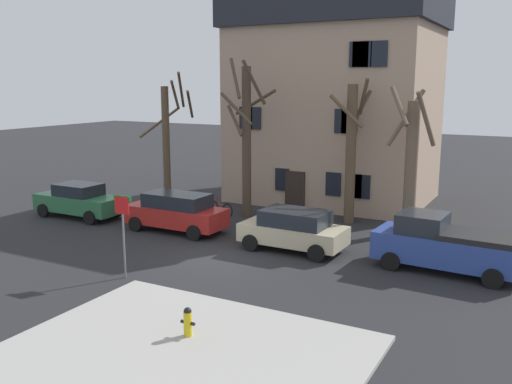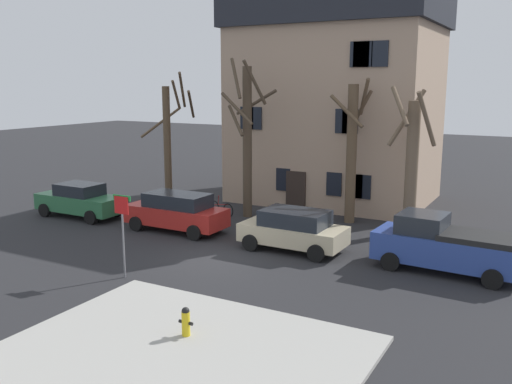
% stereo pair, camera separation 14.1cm
% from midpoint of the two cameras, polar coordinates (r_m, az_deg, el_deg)
% --- Properties ---
extents(ground_plane, '(120.00, 120.00, 0.00)m').
position_cam_midpoint_polar(ground_plane, '(21.47, -4.26, -6.92)').
color(ground_plane, '#262628').
extents(sidewalk_slab, '(8.80, 6.92, 0.12)m').
position_cam_midpoint_polar(sidewalk_slab, '(14.34, -7.70, -16.28)').
color(sidewalk_slab, '#A8A59E').
rests_on(sidewalk_slab, ground_plane).
extents(building_main, '(11.04, 8.26, 11.54)m').
position_cam_midpoint_polar(building_main, '(32.20, 8.41, 9.60)').
color(building_main, tan).
rests_on(building_main, ground_plane).
extents(tree_bare_near, '(3.67, 2.52, 7.26)m').
position_cam_midpoint_polar(tree_bare_near, '(31.63, -8.80, 5.49)').
color(tree_bare_near, brown).
rests_on(tree_bare_near, ground_plane).
extents(tree_bare_mid, '(2.25, 2.26, 7.85)m').
position_cam_midpoint_polar(tree_bare_mid, '(27.49, -0.79, 5.75)').
color(tree_bare_mid, '#4C3D2D').
rests_on(tree_bare_mid, ground_plane).
extents(tree_bare_far, '(1.71, 1.75, 6.89)m').
position_cam_midpoint_polar(tree_bare_far, '(26.75, 9.98, 4.29)').
color(tree_bare_far, brown).
rests_on(tree_bare_far, ground_plane).
extents(tree_bare_end, '(2.19, 2.35, 6.52)m').
position_cam_midpoint_polar(tree_bare_end, '(25.42, 15.85, 3.09)').
color(tree_bare_end, brown).
rests_on(tree_bare_end, ground_plane).
extents(car_green_sedan, '(4.68, 2.01, 1.70)m').
position_cam_midpoint_polar(car_green_sedan, '(29.27, -17.49, -0.81)').
color(car_green_sedan, '#2D6B42').
rests_on(car_green_sedan, ground_plane).
extents(car_red_wagon, '(4.73, 1.99, 1.76)m').
position_cam_midpoint_polar(car_red_wagon, '(25.43, -8.01, -2.00)').
color(car_red_wagon, '#AD231E').
rests_on(car_red_wagon, ground_plane).
extents(car_beige_wagon, '(4.24, 2.16, 1.66)m').
position_cam_midpoint_polar(car_beige_wagon, '(22.38, 4.07, -3.85)').
color(car_beige_wagon, '#C6B793').
rests_on(car_beige_wagon, ground_plane).
extents(pickup_truck_blue, '(5.16, 2.37, 2.03)m').
position_cam_midpoint_polar(pickup_truck_blue, '(20.95, 19.09, -5.18)').
color(pickup_truck_blue, '#2D4799').
rests_on(pickup_truck_blue, ground_plane).
extents(fire_hydrant, '(0.42, 0.22, 0.79)m').
position_cam_midpoint_polar(fire_hydrant, '(14.98, -6.95, -13.02)').
color(fire_hydrant, gold).
rests_on(fire_hydrant, sidewalk_slab).
extents(street_sign_pole, '(0.76, 0.07, 2.92)m').
position_cam_midpoint_polar(street_sign_pole, '(19.43, -13.37, -2.88)').
color(street_sign_pole, slate).
rests_on(street_sign_pole, ground_plane).
extents(bicycle_leaning, '(1.71, 0.49, 1.03)m').
position_cam_midpoint_polar(bicycle_leaning, '(28.30, -3.45, -1.71)').
color(bicycle_leaning, black).
rests_on(bicycle_leaning, ground_plane).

